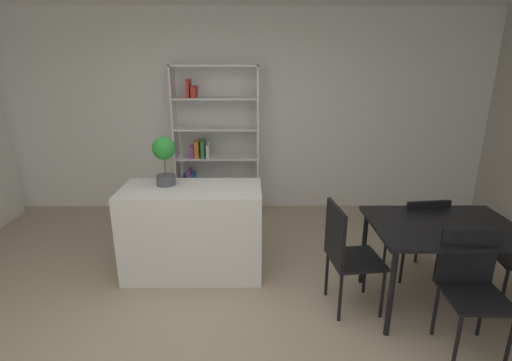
% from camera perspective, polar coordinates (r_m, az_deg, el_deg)
% --- Properties ---
extents(ground_plane, '(9.96, 9.96, 0.00)m').
position_cam_1_polar(ground_plane, '(3.27, -6.44, -21.46)').
color(ground_plane, tan).
extents(back_partition, '(7.24, 0.06, 2.71)m').
position_cam_1_polar(back_partition, '(5.34, -3.94, 9.99)').
color(back_partition, white).
rests_on(back_partition, ground_plane).
extents(kitchen_island, '(1.34, 0.64, 0.89)m').
position_cam_1_polar(kitchen_island, '(3.86, -9.34, -7.37)').
color(kitchen_island, silver).
rests_on(kitchen_island, ground_plane).
extents(potted_plant_on_island, '(0.22, 0.22, 0.47)m').
position_cam_1_polar(potted_plant_on_island, '(3.75, -13.52, 3.59)').
color(potted_plant_on_island, '#4C4C51').
rests_on(potted_plant_on_island, kitchen_island).
extents(open_bookshelf, '(1.11, 0.31, 2.00)m').
position_cam_1_polar(open_bookshelf, '(5.12, -6.55, 5.49)').
color(open_bookshelf, white).
rests_on(open_bookshelf, ground_plane).
extents(dining_table, '(1.18, 0.86, 0.77)m').
position_cam_1_polar(dining_table, '(3.53, 26.20, -7.08)').
color(dining_table, black).
rests_on(dining_table, ground_plane).
extents(dining_chair_far, '(0.45, 0.46, 0.84)m').
position_cam_1_polar(dining_chair_far, '(3.99, 23.10, -6.77)').
color(dining_chair_far, black).
rests_on(dining_chair_far, ground_plane).
extents(dining_chair_island_side, '(0.46, 0.47, 0.94)m').
position_cam_1_polar(dining_chair_island_side, '(3.30, 13.14, -9.98)').
color(dining_chair_island_side, black).
rests_on(dining_chair_island_side, ground_plane).
extents(dining_chair_near, '(0.43, 0.43, 0.89)m').
position_cam_1_polar(dining_chair_near, '(3.24, 29.43, -12.91)').
color(dining_chair_near, black).
rests_on(dining_chair_near, ground_plane).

